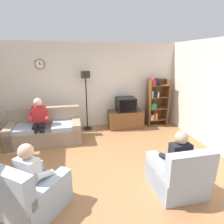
{
  "coord_description": "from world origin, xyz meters",
  "views": [
    {
      "loc": [
        -0.55,
        -3.36,
        2.29
      ],
      "look_at": [
        0.39,
        1.12,
        0.9
      ],
      "focal_mm": 29.95,
      "sensor_mm": 36.0,
      "label": 1
    }
  ],
  "objects_px": {
    "couch": "(45,131)",
    "person_on_couch": "(39,119)",
    "bookshelf": "(156,101)",
    "tv_stand": "(125,119)",
    "armchair_near_window": "(32,194)",
    "person_in_left_armchair": "(34,173)",
    "floor_lamp": "(86,84)",
    "person_in_right_armchair": "(176,157)",
    "tv": "(126,104)",
    "armchair_near_bookshelf": "(177,175)"
  },
  "relations": [
    {
      "from": "floor_lamp",
      "to": "person_on_couch",
      "type": "height_order",
      "value": "floor_lamp"
    },
    {
      "from": "tv",
      "to": "person_in_left_armchair",
      "type": "relative_size",
      "value": 0.54
    },
    {
      "from": "tv_stand",
      "to": "floor_lamp",
      "type": "relative_size",
      "value": 0.59
    },
    {
      "from": "tv_stand",
      "to": "person_in_right_armchair",
      "type": "distance_m",
      "value": 3.05
    },
    {
      "from": "tv_stand",
      "to": "person_in_right_armchair",
      "type": "xyz_separation_m",
      "value": [
        0.06,
        -3.03,
        0.32
      ]
    },
    {
      "from": "floor_lamp",
      "to": "person_in_right_armchair",
      "type": "bearing_deg",
      "value": -67.4
    },
    {
      "from": "couch",
      "to": "armchair_near_window",
      "type": "relative_size",
      "value": 1.61
    },
    {
      "from": "tv_stand",
      "to": "bookshelf",
      "type": "distance_m",
      "value": 1.2
    },
    {
      "from": "bookshelf",
      "to": "person_in_left_armchair",
      "type": "height_order",
      "value": "bookshelf"
    },
    {
      "from": "bookshelf",
      "to": "person_on_couch",
      "type": "xyz_separation_m",
      "value": [
        -3.62,
        -0.77,
        -0.11
      ]
    },
    {
      "from": "armchair_near_window",
      "to": "tv",
      "type": "bearing_deg",
      "value": 52.72
    },
    {
      "from": "armchair_near_bookshelf",
      "to": "person_in_right_armchair",
      "type": "distance_m",
      "value": 0.33
    },
    {
      "from": "tv",
      "to": "person_in_right_armchair",
      "type": "bearing_deg",
      "value": -88.9
    },
    {
      "from": "bookshelf",
      "to": "person_on_couch",
      "type": "bearing_deg",
      "value": -168.03
    },
    {
      "from": "armchair_near_window",
      "to": "couch",
      "type": "bearing_deg",
      "value": 92.57
    },
    {
      "from": "armchair_near_bookshelf",
      "to": "person_in_right_armchair",
      "type": "bearing_deg",
      "value": 91.09
    },
    {
      "from": "floor_lamp",
      "to": "armchair_near_bookshelf",
      "type": "distance_m",
      "value": 3.66
    },
    {
      "from": "tv",
      "to": "floor_lamp",
      "type": "distance_m",
      "value": 1.41
    },
    {
      "from": "tv",
      "to": "armchair_near_window",
      "type": "xyz_separation_m",
      "value": [
        -2.33,
        -3.06,
        -0.5
      ]
    },
    {
      "from": "tv",
      "to": "person_in_left_armchair",
      "type": "distance_m",
      "value": 3.76
    },
    {
      "from": "bookshelf",
      "to": "armchair_near_bookshelf",
      "type": "relative_size",
      "value": 1.76
    },
    {
      "from": "couch",
      "to": "tv_stand",
      "type": "relative_size",
      "value": 1.73
    },
    {
      "from": "armchair_near_window",
      "to": "armchair_near_bookshelf",
      "type": "height_order",
      "value": "same"
    },
    {
      "from": "couch",
      "to": "person_on_couch",
      "type": "relative_size",
      "value": 1.54
    },
    {
      "from": "tv_stand",
      "to": "person_in_left_armchair",
      "type": "relative_size",
      "value": 0.98
    },
    {
      "from": "person_in_left_armchair",
      "to": "person_in_right_armchair",
      "type": "height_order",
      "value": "same"
    },
    {
      "from": "couch",
      "to": "armchair_near_window",
      "type": "distance_m",
      "value": 2.5
    },
    {
      "from": "couch",
      "to": "person_in_right_armchair",
      "type": "distance_m",
      "value": 3.51
    },
    {
      "from": "armchair_near_window",
      "to": "person_in_left_armchair",
      "type": "relative_size",
      "value": 1.06
    },
    {
      "from": "bookshelf",
      "to": "person_on_couch",
      "type": "distance_m",
      "value": 3.71
    },
    {
      "from": "tv_stand",
      "to": "armchair_near_window",
      "type": "distance_m",
      "value": 3.87
    },
    {
      "from": "person_on_couch",
      "to": "person_in_left_armchair",
      "type": "distance_m",
      "value": 2.34
    },
    {
      "from": "tv_stand",
      "to": "person_on_couch",
      "type": "xyz_separation_m",
      "value": [
        -2.55,
        -0.7,
        0.41
      ]
    },
    {
      "from": "person_on_couch",
      "to": "floor_lamp",
      "type": "bearing_deg",
      "value": 31.4
    },
    {
      "from": "floor_lamp",
      "to": "armchair_near_bookshelf",
      "type": "bearing_deg",
      "value": -67.94
    },
    {
      "from": "armchair_near_window",
      "to": "person_on_couch",
      "type": "height_order",
      "value": "person_on_couch"
    },
    {
      "from": "tv",
      "to": "floor_lamp",
      "type": "relative_size",
      "value": 0.32
    },
    {
      "from": "tv_stand",
      "to": "floor_lamp",
      "type": "distance_m",
      "value": 1.71
    },
    {
      "from": "tv_stand",
      "to": "person_in_left_armchair",
      "type": "bearing_deg",
      "value": -127.06
    },
    {
      "from": "tv_stand",
      "to": "couch",
      "type": "bearing_deg",
      "value": -166.48
    },
    {
      "from": "couch",
      "to": "floor_lamp",
      "type": "relative_size",
      "value": 1.03
    },
    {
      "from": "tv",
      "to": "floor_lamp",
      "type": "xyz_separation_m",
      "value": [
        -1.24,
        0.12,
        0.66
      ]
    },
    {
      "from": "person_in_left_armchair",
      "to": "tv_stand",
      "type": "bearing_deg",
      "value": 52.94
    },
    {
      "from": "floor_lamp",
      "to": "person_in_left_armchair",
      "type": "height_order",
      "value": "floor_lamp"
    },
    {
      "from": "bookshelf",
      "to": "floor_lamp",
      "type": "relative_size",
      "value": 0.86
    },
    {
      "from": "tv_stand",
      "to": "person_in_left_armchair",
      "type": "height_order",
      "value": "person_in_left_armchair"
    },
    {
      "from": "couch",
      "to": "armchair_near_window",
      "type": "bearing_deg",
      "value": -87.43
    },
    {
      "from": "tv_stand",
      "to": "person_in_left_armchair",
      "type": "xyz_separation_m",
      "value": [
        -2.28,
        -3.01,
        0.32
      ]
    },
    {
      "from": "tv",
      "to": "person_in_right_armchair",
      "type": "relative_size",
      "value": 0.54
    },
    {
      "from": "couch",
      "to": "bookshelf",
      "type": "distance_m",
      "value": 3.61
    }
  ]
}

